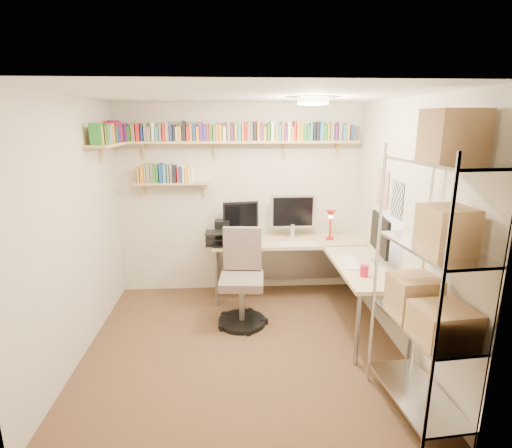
# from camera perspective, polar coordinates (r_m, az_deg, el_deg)

# --- Properties ---
(ground) EXTENTS (3.20, 3.20, 0.00)m
(ground) POSITION_cam_1_polar(r_m,az_deg,el_deg) (4.39, -1.90, -16.74)
(ground) COLOR #482F1F
(ground) RESTS_ON ground
(room_shell) EXTENTS (3.24, 3.04, 2.52)m
(room_shell) POSITION_cam_1_polar(r_m,az_deg,el_deg) (3.82, -2.02, 3.53)
(room_shell) COLOR beige
(room_shell) RESTS_ON ground
(wall_shelves) EXTENTS (3.12, 1.09, 0.80)m
(wall_shelves) POSITION_cam_1_polar(r_m,az_deg,el_deg) (5.07, -7.10, 11.54)
(wall_shelves) COLOR tan
(wall_shelves) RESTS_ON ground
(corner_desk) EXTENTS (2.07, 1.98, 1.35)m
(corner_desk) POSITION_cam_1_polar(r_m,az_deg,el_deg) (4.98, 5.80, -3.20)
(corner_desk) COLOR tan
(corner_desk) RESTS_ON ground
(office_chair) EXTENTS (0.58, 0.59, 1.10)m
(office_chair) POSITION_cam_1_polar(r_m,az_deg,el_deg) (4.62, -2.01, -8.62)
(office_chair) COLOR black
(office_chair) RESTS_ON ground
(wire_rack) EXTENTS (0.53, 0.95, 2.35)m
(wire_rack) POSITION_cam_1_polar(r_m,az_deg,el_deg) (3.14, 24.31, -4.26)
(wire_rack) COLOR silver
(wire_rack) RESTS_ON ground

